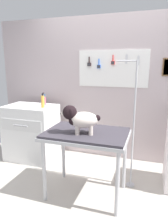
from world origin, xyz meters
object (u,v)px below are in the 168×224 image
(grooming_arm, at_px, (133,131))
(dog, at_px, (80,119))
(grooming_table, at_px, (86,138))
(shampoo_bottle, at_px, (44,101))
(counter_left, at_px, (32,132))

(grooming_arm, bearing_deg, dog, -141.40)
(grooming_table, xyz_separation_m, shampoo_bottle, (-1.00, 0.82, 0.25))
(grooming_table, relative_size, dog, 2.20)
(dog, height_order, counter_left, dog)
(dog, distance_m, shampoo_bottle, 1.30)
(grooming_table, xyz_separation_m, dog, (-0.05, -0.08, 0.25))
(grooming_table, bearing_deg, counter_left, 150.39)
(grooming_table, xyz_separation_m, counter_left, (-1.17, 0.66, -0.27))
(counter_left, height_order, shampoo_bottle, shampoo_bottle)
(dog, bearing_deg, counter_left, 146.26)
(grooming_arm, height_order, counter_left, grooming_arm)
(grooming_arm, distance_m, counter_left, 1.71)
(grooming_table, bearing_deg, grooming_arm, 35.56)
(grooming_table, xyz_separation_m, grooming_arm, (0.49, 0.35, 0.03))
(dog, bearing_deg, shampoo_bottle, 136.45)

